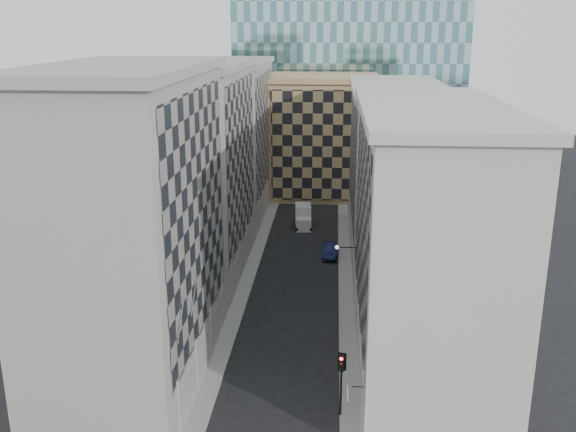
% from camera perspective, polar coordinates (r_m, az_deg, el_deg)
% --- Properties ---
extents(sidewalk_west, '(1.50, 100.00, 0.15)m').
position_cam_1_polar(sidewalk_west, '(68.83, -3.67, -5.75)').
color(sidewalk_west, gray).
rests_on(sidewalk_west, ground).
extents(sidewalk_east, '(1.50, 100.00, 0.15)m').
position_cam_1_polar(sidewalk_east, '(68.26, 5.15, -5.98)').
color(sidewalk_east, gray).
rests_on(sidewalk_east, ground).
extents(bldg_left_a, '(10.80, 22.80, 23.70)m').
position_cam_1_polar(bldg_left_a, '(48.58, -13.55, -1.12)').
color(bldg_left_a, '#9D968D').
rests_on(bldg_left_a, ground).
extents(bldg_left_b, '(10.80, 22.80, 22.70)m').
position_cam_1_polar(bldg_left_b, '(69.25, -8.14, 4.02)').
color(bldg_left_b, gray).
rests_on(bldg_left_b, ground).
extents(bldg_left_c, '(10.80, 22.80, 21.70)m').
position_cam_1_polar(bldg_left_c, '(90.55, -5.22, 6.77)').
color(bldg_left_c, '#9D968D').
rests_on(bldg_left_c, ground).
extents(bldg_right_a, '(10.80, 26.80, 20.70)m').
position_cam_1_polar(bldg_right_a, '(51.10, 12.00, -1.91)').
color(bldg_right_a, beige).
rests_on(bldg_right_a, ground).
extents(bldg_right_b, '(10.80, 28.80, 19.70)m').
position_cam_1_polar(bldg_right_b, '(77.13, 9.42, 4.14)').
color(bldg_right_b, beige).
rests_on(bldg_right_b, ground).
extents(tan_block, '(16.80, 14.80, 18.80)m').
position_cam_1_polar(tan_block, '(102.32, 3.16, 7.16)').
color(tan_block, tan).
rests_on(tan_block, ground).
extents(church_tower, '(7.20, 7.20, 51.50)m').
position_cam_1_polar(church_tower, '(115.08, 2.41, 16.98)').
color(church_tower, '#312D26').
rests_on(church_tower, ground).
extents(flagpoles_left, '(0.10, 6.33, 2.33)m').
position_cam_1_polar(flagpoles_left, '(44.15, -8.91, -8.01)').
color(flagpoles_left, gray).
rests_on(flagpoles_left, ground).
extents(bracket_lamp, '(1.98, 0.36, 0.36)m').
position_cam_1_polar(bracket_lamp, '(60.45, 4.55, -2.79)').
color(bracket_lamp, black).
rests_on(bracket_lamp, ground).
extents(traffic_light, '(0.59, 0.55, 4.70)m').
position_cam_1_polar(traffic_light, '(45.23, 4.77, -13.61)').
color(traffic_light, black).
rests_on(traffic_light, sidewalk_east).
extents(box_truck, '(2.45, 5.29, 2.83)m').
position_cam_1_polar(box_truck, '(86.74, 1.37, -0.13)').
color(box_truck, silver).
rests_on(box_truck, ground).
extents(dark_car, '(1.74, 4.76, 1.56)m').
position_cam_1_polar(dark_car, '(75.77, 3.75, -3.04)').
color(dark_car, '#11183E').
rests_on(dark_car, ground).
extents(shop_sign, '(1.20, 0.79, 0.87)m').
position_cam_1_polar(shop_sign, '(42.45, 5.37, -15.33)').
color(shop_sign, black).
rests_on(shop_sign, ground).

